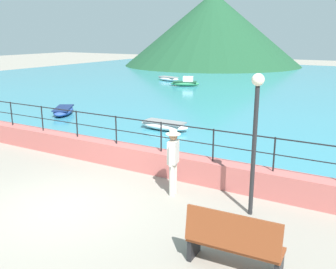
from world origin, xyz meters
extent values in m
plane|color=gray|center=(0.00, 0.00, 0.00)|extent=(120.00, 120.00, 0.00)
cube|color=#BC605B|center=(0.00, 3.20, 0.35)|extent=(20.00, 0.56, 0.70)
cylinder|color=black|center=(-5.85, 3.20, 1.15)|extent=(0.04, 0.04, 0.90)
cylinder|color=black|center=(-4.18, 3.20, 1.15)|extent=(0.04, 0.04, 0.90)
cylinder|color=black|center=(-2.51, 3.20, 1.15)|extent=(0.04, 0.04, 0.90)
cylinder|color=black|center=(-0.84, 3.20, 1.15)|extent=(0.04, 0.04, 0.90)
cylinder|color=black|center=(0.84, 3.20, 1.15)|extent=(0.04, 0.04, 0.90)
cylinder|color=black|center=(2.51, 3.20, 1.15)|extent=(0.04, 0.04, 0.90)
cylinder|color=black|center=(4.18, 3.20, 1.15)|extent=(0.04, 0.04, 0.90)
cylinder|color=black|center=(0.00, 3.20, 1.57)|extent=(18.40, 0.04, 0.04)
cylinder|color=black|center=(0.00, 3.20, 1.15)|extent=(18.40, 0.03, 0.03)
cube|color=teal|center=(0.00, 25.84, 0.03)|extent=(64.00, 44.32, 0.06)
cone|color=#1E4C2D|center=(-14.78, 41.58, 4.65)|extent=(23.16, 23.16, 9.31)
cube|color=brown|center=(4.48, -0.23, 0.46)|extent=(1.73, 0.61, 0.06)
cube|color=brown|center=(4.49, -0.45, 0.81)|extent=(1.71, 0.24, 0.64)
cube|color=black|center=(3.69, -0.27, 0.22)|extent=(0.11, 0.47, 0.43)
cube|color=black|center=(5.27, -0.19, 0.22)|extent=(0.11, 0.47, 0.43)
cylinder|color=beige|center=(1.89, 2.13, 0.43)|extent=(0.15, 0.15, 0.86)
cylinder|color=beige|center=(1.93, 1.96, 0.43)|extent=(0.15, 0.15, 0.86)
cube|color=beige|center=(1.91, 2.04, 1.16)|extent=(0.29, 0.40, 0.60)
cylinder|color=beige|center=(1.86, 2.28, 1.12)|extent=(0.09, 0.09, 0.52)
cylinder|color=beige|center=(1.96, 1.81, 1.12)|extent=(0.09, 0.09, 0.52)
sphere|color=#9E7051|center=(1.91, 2.04, 1.59)|extent=(0.22, 0.22, 0.22)
cylinder|color=beige|center=(1.91, 2.04, 1.64)|extent=(0.38, 0.38, 0.02)
cylinder|color=beige|center=(1.91, 2.04, 1.70)|extent=(0.20, 0.20, 0.10)
cylinder|color=#232326|center=(4.04, 1.97, 1.50)|extent=(0.10, 0.10, 3.00)
sphere|color=#EAEACC|center=(4.04, 1.97, 3.14)|extent=(0.28, 0.28, 0.28)
ellipsoid|color=#338C59|center=(-7.85, 20.98, 0.24)|extent=(2.47, 1.74, 0.36)
cube|color=#1C4D31|center=(-7.85, 20.98, 0.39)|extent=(1.99, 1.43, 0.06)
cube|color=silver|center=(-7.62, 21.08, 0.62)|extent=(0.98, 0.90, 0.40)
ellipsoid|color=#2D4C9E|center=(-7.99, 7.92, 0.24)|extent=(2.02, 2.42, 0.36)
cube|color=navy|center=(-7.99, 7.92, 0.39)|extent=(1.65, 1.96, 0.06)
ellipsoid|color=white|center=(-1.82, 7.77, 0.24)|extent=(2.31, 0.92, 0.36)
cube|color=gray|center=(-1.82, 7.77, 0.39)|extent=(1.85, 0.78, 0.06)
ellipsoid|color=white|center=(-10.76, 23.33, 0.24)|extent=(2.45, 1.44, 0.36)
cube|color=gray|center=(-10.76, 23.33, 0.39)|extent=(1.97, 1.19, 0.06)
camera|label=1|loc=(6.55, -6.10, 4.09)|focal=41.01mm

